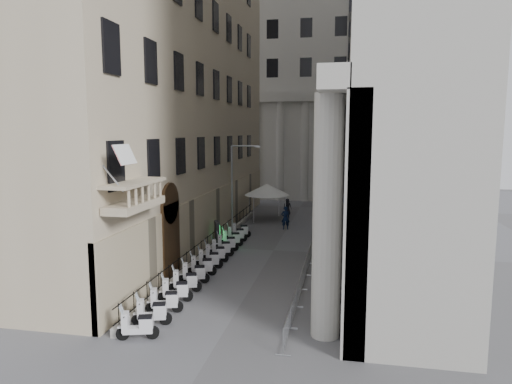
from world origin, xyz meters
TOP-DOWN VIEW (x-y plane):
  - left_building at (-7.50, 22.00)m, footprint 5.00×36.00m
  - far_building at (0.00, 48.00)m, footprint 22.00×10.00m
  - iron_fence at (-4.30, 18.00)m, footprint 0.30×28.00m
  - blue_awning at (4.15, 26.00)m, footprint 1.60×3.00m
  - flag at (-4.00, 5.00)m, footprint 1.00×1.40m
  - scooter_0 at (-3.26, 4.13)m, footprint 1.50×0.93m
  - scooter_1 at (-3.26, 5.55)m, footprint 1.50×0.93m
  - scooter_2 at (-3.26, 6.97)m, footprint 1.50×0.93m
  - scooter_3 at (-3.26, 8.39)m, footprint 1.50×0.93m
  - scooter_4 at (-3.26, 9.81)m, footprint 1.50×0.93m
  - scooter_5 at (-3.26, 11.24)m, footprint 1.50×0.93m
  - scooter_6 at (-3.26, 12.66)m, footprint 1.50×0.93m
  - scooter_7 at (-3.26, 14.08)m, footprint 1.50×0.93m
  - scooter_8 at (-3.26, 15.50)m, footprint 1.50×0.93m
  - scooter_9 at (-3.26, 16.92)m, footprint 1.50×0.93m
  - scooter_10 at (-3.26, 18.34)m, footprint 1.50×0.93m
  - scooter_11 at (-3.26, 19.76)m, footprint 1.50×0.93m
  - scooter_12 at (-3.26, 21.18)m, footprint 1.50×0.93m
  - scooter_13 at (-3.26, 22.61)m, footprint 1.50×0.93m
  - barrier_0 at (2.77, 5.11)m, footprint 0.60×2.40m
  - barrier_1 at (2.77, 7.61)m, footprint 0.60×2.40m
  - barrier_2 at (2.77, 10.11)m, footprint 0.60×2.40m
  - barrier_3 at (2.77, 12.61)m, footprint 0.60×2.40m
  - barrier_4 at (2.77, 15.11)m, footprint 0.60×2.40m
  - barrier_5 at (2.77, 17.61)m, footprint 0.60×2.40m
  - security_tent at (-1.84, 30.00)m, footprint 4.30×4.30m
  - street_lamp at (-3.94, 23.72)m, footprint 2.41×0.41m
  - info_kiosk at (-4.19, 19.15)m, footprint 0.62×0.96m
  - pedestrian_a at (-0.11, 26.41)m, footprint 0.84×0.66m
  - pedestrian_b at (3.00, 29.84)m, footprint 1.20×1.15m
  - pedestrian_c at (-0.81, 33.38)m, footprint 0.84×0.57m

SIDE VIEW (x-z plane):
  - iron_fence at x=-4.30m, z-range -0.70..0.70m
  - blue_awning at x=4.15m, z-range -1.50..1.50m
  - flag at x=-4.00m, z-range -4.10..4.10m
  - scooter_0 at x=-3.26m, z-range -0.75..0.75m
  - scooter_1 at x=-3.26m, z-range -0.75..0.75m
  - scooter_2 at x=-3.26m, z-range -0.75..0.75m
  - scooter_3 at x=-3.26m, z-range -0.75..0.75m
  - scooter_4 at x=-3.26m, z-range -0.75..0.75m
  - scooter_5 at x=-3.26m, z-range -0.75..0.75m
  - scooter_6 at x=-3.26m, z-range -0.75..0.75m
  - scooter_7 at x=-3.26m, z-range -0.75..0.75m
  - scooter_8 at x=-3.26m, z-range -0.75..0.75m
  - scooter_9 at x=-3.26m, z-range -0.75..0.75m
  - scooter_10 at x=-3.26m, z-range -0.75..0.75m
  - scooter_11 at x=-3.26m, z-range -0.75..0.75m
  - scooter_12 at x=-3.26m, z-range -0.75..0.75m
  - scooter_13 at x=-3.26m, z-range -0.75..0.75m
  - barrier_0 at x=2.77m, z-range -0.55..0.55m
  - barrier_1 at x=2.77m, z-range -0.55..0.55m
  - barrier_2 at x=2.77m, z-range -0.55..0.55m
  - barrier_3 at x=2.77m, z-range -0.55..0.55m
  - barrier_4 at x=2.77m, z-range -0.55..0.55m
  - barrier_5 at x=2.77m, z-range -0.55..0.55m
  - pedestrian_c at x=-0.81m, z-range 0.00..1.68m
  - pedestrian_b at x=3.00m, z-range 0.00..1.94m
  - info_kiosk at x=-4.19m, z-range 0.01..1.99m
  - pedestrian_a at x=-0.11m, z-range 0.00..2.03m
  - security_tent at x=-1.84m, z-range 1.17..4.67m
  - street_lamp at x=-3.94m, z-range 0.67..8.04m
  - far_building at x=0.00m, z-range 0.00..30.00m
  - left_building at x=-7.50m, z-range 0.00..34.00m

